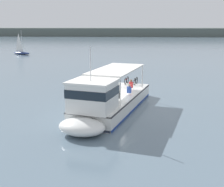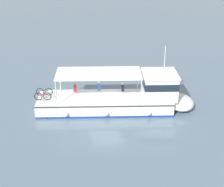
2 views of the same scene
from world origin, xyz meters
name	(u,v)px [view 1 (image 1 of 2)]	position (x,y,z in m)	size (l,w,h in m)	color
ground_plane	(110,109)	(0.00, 0.00, 0.00)	(400.00, 400.00, 0.00)	slate
distant_shoreline	(134,32)	(0.00, 152.18, 2.24)	(400.00, 28.00, 4.47)	#515B56
ferry_main	(108,101)	(-0.01, -1.58, 1.02)	(6.16, 13.07, 5.32)	white
sailboat_off_bow	(21,52)	(-23.88, 42.20, 0.54)	(4.93, 3.36, 5.40)	navy
channel_buoy	(109,71)	(-1.52, 16.15, 0.57)	(0.70, 0.70, 1.40)	red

